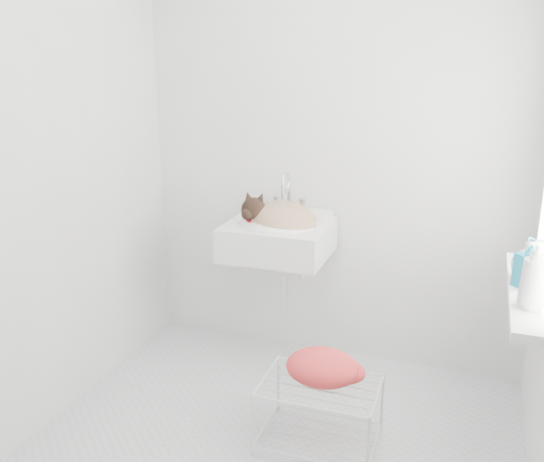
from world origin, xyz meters
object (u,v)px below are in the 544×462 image
(cat, at_px, (280,217))
(wire_rack, at_px, (319,415))
(bottle_a, at_px, (530,308))
(bottle_b, at_px, (527,287))
(bottle_c, at_px, (526,278))
(sink, at_px, (278,223))

(cat, xyz_separation_m, wire_rack, (0.41, -0.62, -0.74))
(bottle_a, bearing_deg, bottle_b, 90.00)
(bottle_c, bearing_deg, wire_rack, -165.35)
(sink, bearing_deg, bottle_c, -19.14)
(bottle_c, bearing_deg, cat, 161.36)
(sink, distance_m, cat, 0.04)
(wire_rack, xyz_separation_m, bottle_c, (0.81, 0.21, 0.70))
(cat, distance_m, wire_rack, 1.05)
(bottle_a, relative_size, bottle_c, 1.27)
(cat, height_order, bottle_b, cat)
(cat, xyz_separation_m, bottle_b, (1.22, -0.51, -0.04))
(wire_rack, distance_m, bottle_a, 1.08)
(sink, relative_size, bottle_a, 2.52)
(wire_rack, bearing_deg, bottle_b, 7.74)
(sink, height_order, bottle_b, sink)
(cat, bearing_deg, bottle_c, -20.97)
(bottle_b, bearing_deg, wire_rack, -172.26)
(bottle_b, bearing_deg, cat, 157.17)
(cat, relative_size, bottle_c, 2.33)
(sink, distance_m, bottle_b, 1.34)
(bottle_b, bearing_deg, sink, 156.75)
(wire_rack, distance_m, bottle_c, 1.09)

